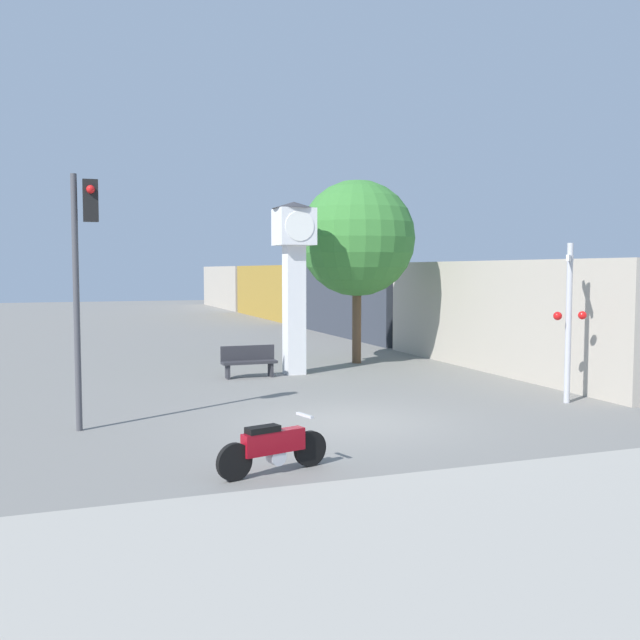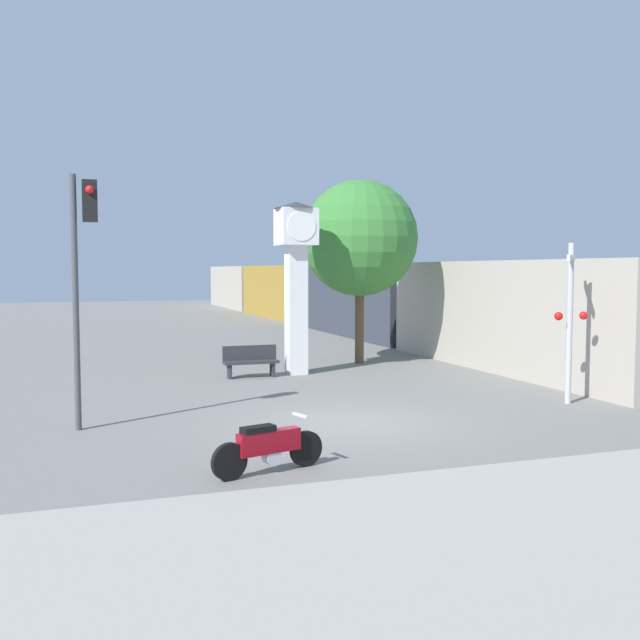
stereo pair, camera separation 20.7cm
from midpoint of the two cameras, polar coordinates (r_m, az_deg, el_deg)
The scene contains 9 objects.
ground_plane at distance 14.72m, azimuth 2.67°, elevation -8.21°, with size 120.00×120.00×0.00m, color slate.
sidewalk_strip at distance 8.89m, azimuth 20.40°, elevation -16.44°, with size 36.00×6.00×0.10m.
motorcycle at distance 11.11m, azimuth -3.60°, elevation -10.10°, with size 1.89×0.67×0.85m.
clock_tower at distance 21.25m, azimuth -1.65°, elevation 4.76°, with size 1.30×1.30×5.13m.
freight_train at distance 40.72m, azimuth 0.01°, elevation 2.04°, with size 2.80×51.60×3.40m.
traffic_light at distance 14.48m, azimuth -18.12°, elevation 4.79°, with size 0.50×0.35×4.95m.
railroad_crossing_signal at distance 17.55m, azimuth 19.69°, elevation 0.28°, with size 0.90×0.82×3.74m.
street_tree at distance 23.79m, azimuth 3.45°, elevation 6.52°, with size 3.85×3.85×6.09m.
bench at distance 20.81m, azimuth -5.29°, elevation -3.25°, with size 1.60×0.44×0.92m.
Camera 2 is at (-5.28, -13.38, 3.12)m, focal length 40.00 mm.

